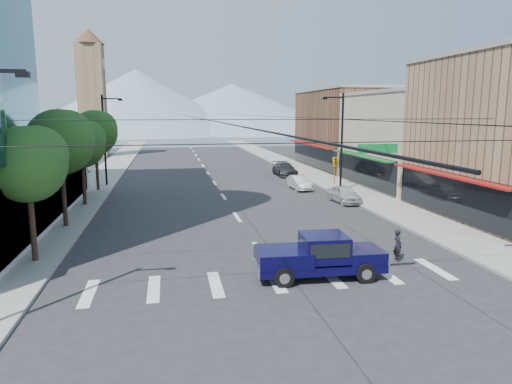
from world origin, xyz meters
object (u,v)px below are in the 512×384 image
pickup_truck (319,255)px  pedestrian (398,245)px  parked_car_near (344,194)px  parked_car_far (285,169)px  parked_car_mid (299,183)px

pickup_truck → pedestrian: bearing=20.3°
pickup_truck → parked_car_near: (7.57, 15.99, -0.32)m
parked_car_near → parked_car_far: 16.47m
parked_car_near → parked_car_far: bearing=88.7°
parked_car_near → parked_car_far: size_ratio=0.78×
parked_car_near → parked_car_mid: 7.14m
pickup_truck → parked_car_near: bearing=67.5°
pickup_truck → parked_car_near: 17.70m
parked_car_mid → parked_car_far: size_ratio=0.77×
parked_car_mid → pickup_truck: bearing=-106.1°
pickup_truck → pedestrian: 4.81m
pickup_truck → pedestrian: pickup_truck is taller
pedestrian → parked_car_near: bearing=-9.0°
pedestrian → parked_car_mid: pedestrian is taller
parked_car_near → pickup_truck: bearing=-119.4°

